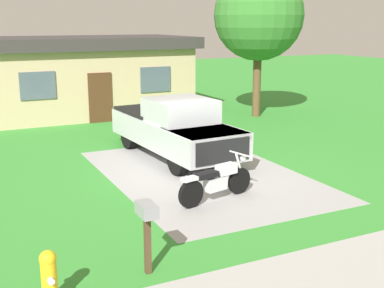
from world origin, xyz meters
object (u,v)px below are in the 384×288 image
object	(u,v)px
pickup_truck	(174,127)
mailbox	(147,219)
shade_tree	(259,16)
motorcycle	(217,181)
fire_hydrant	(49,278)
neighbor_house	(84,75)

from	to	relation	value
pickup_truck	mailbox	xyz separation A→B (m)	(-3.52, -6.82, 0.03)
pickup_truck	shade_tree	world-z (taller)	shade_tree
motorcycle	pickup_truck	size ratio (longest dim) A/B	0.38
fire_hydrant	shade_tree	xyz separation A→B (m)	(11.41, 11.84, 3.99)
pickup_truck	neighbor_house	bearing A→B (deg)	93.30
mailbox	fire_hydrant	bearing A→B (deg)	-171.82
pickup_truck	neighbor_house	world-z (taller)	neighbor_house
mailbox	shade_tree	bearing A→B (deg)	50.01
pickup_truck	mailbox	world-z (taller)	pickup_truck
pickup_truck	neighbor_house	xyz separation A→B (m)	(-0.52, 8.97, 0.84)
motorcycle	neighbor_house	world-z (taller)	neighbor_house
pickup_truck	fire_hydrant	xyz separation A→B (m)	(-5.20, -7.07, -0.53)
shade_tree	neighbor_house	world-z (taller)	shade_tree
shade_tree	neighbor_house	size ratio (longest dim) A/B	0.67
neighbor_house	mailbox	bearing A→B (deg)	-100.77
motorcycle	shade_tree	bearing A→B (deg)	52.18
pickup_truck	mailbox	distance (m)	7.68
motorcycle	shade_tree	size ratio (longest dim) A/B	0.34
motorcycle	pickup_truck	bearing A→B (deg)	80.01
fire_hydrant	mailbox	distance (m)	1.78
fire_hydrant	shade_tree	distance (m)	16.92
fire_hydrant	shade_tree	bearing A→B (deg)	46.06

